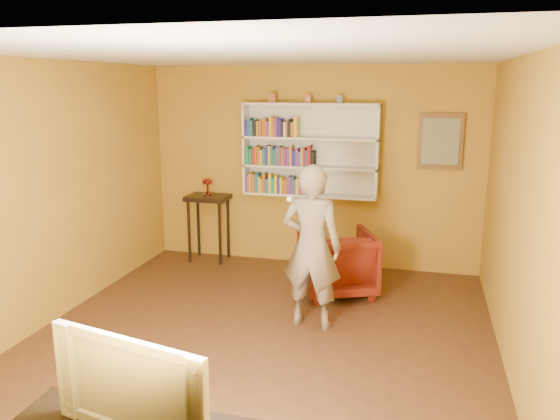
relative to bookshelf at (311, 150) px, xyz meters
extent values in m
cube|color=#402514|center=(0.00, -2.41, -1.65)|extent=(5.30, 5.80, 0.12)
cube|color=#A0731D|center=(0.00, 0.11, -0.24)|extent=(5.30, 0.04, 2.70)
cube|color=#A0731D|center=(0.00, -4.93, -0.24)|extent=(5.30, 0.04, 2.70)
cube|color=#A0731D|center=(-2.27, -2.41, -0.24)|extent=(0.04, 5.80, 2.70)
cube|color=#A0731D|center=(2.27, -2.41, -0.24)|extent=(0.04, 5.80, 2.70)
cube|color=white|center=(0.00, -2.41, 1.14)|extent=(5.30, 5.80, 0.06)
cube|color=silver|center=(0.00, 0.07, 0.01)|extent=(1.80, 0.03, 1.20)
cube|color=silver|center=(-0.89, -0.06, 0.01)|extent=(0.03, 0.28, 1.20)
cube|color=silver|center=(0.89, -0.06, 0.01)|extent=(0.03, 0.28, 1.20)
cube|color=silver|center=(0.00, -0.06, -0.59)|extent=(1.80, 0.28, 0.03)
cube|color=silver|center=(0.00, -0.06, -0.21)|extent=(1.80, 0.28, 0.03)
cube|color=silver|center=(0.00, -0.06, 0.17)|extent=(1.80, 0.28, 0.03)
cube|color=silver|center=(0.00, -0.06, 0.61)|extent=(1.80, 0.28, 0.03)
cube|color=#6E297D|center=(-0.84, -0.11, -0.46)|extent=(0.04, 0.15, 0.24)
cube|color=#AD7E22|center=(-0.80, -0.10, -0.45)|extent=(0.04, 0.18, 0.26)
cube|color=#99521B|center=(-0.75, -0.10, -0.45)|extent=(0.04, 0.17, 0.25)
cube|color=#215B7C|center=(-0.71, -0.10, -0.45)|extent=(0.04, 0.19, 0.26)
cube|color=gold|center=(-0.67, -0.10, -0.47)|extent=(0.03, 0.19, 0.22)
cube|color=#AD7E22|center=(-0.64, -0.11, -0.48)|extent=(0.03, 0.15, 0.19)
cube|color=#99521B|center=(-0.60, -0.11, -0.45)|extent=(0.03, 0.16, 0.26)
cube|color=#215B7C|center=(-0.56, -0.10, -0.48)|extent=(0.04, 0.18, 0.19)
cube|color=gold|center=(-0.52, -0.11, -0.45)|extent=(0.04, 0.15, 0.26)
cube|color=#1B7B4D|center=(-0.48, -0.10, -0.48)|extent=(0.04, 0.19, 0.21)
cube|color=gold|center=(-0.44, -0.10, -0.46)|extent=(0.04, 0.18, 0.24)
cube|color=#242197|center=(-0.40, -0.10, -0.47)|extent=(0.03, 0.19, 0.21)
cube|color=gold|center=(-0.37, -0.10, -0.47)|extent=(0.03, 0.18, 0.23)
cube|color=#99521B|center=(-0.33, -0.10, -0.48)|extent=(0.04, 0.18, 0.20)
cube|color=#99521B|center=(-0.29, -0.12, -0.47)|extent=(0.03, 0.14, 0.21)
cube|color=#6E297D|center=(-0.25, -0.10, -0.46)|extent=(0.04, 0.17, 0.24)
cube|color=#215B7C|center=(-0.21, -0.12, -0.46)|extent=(0.03, 0.15, 0.23)
cube|color=#6E297D|center=(-0.18, -0.10, -0.48)|extent=(0.03, 0.19, 0.20)
cube|color=gold|center=(-0.14, -0.10, -0.47)|extent=(0.04, 0.18, 0.22)
cube|color=#6E297D|center=(-0.11, -0.10, -0.47)|extent=(0.02, 0.18, 0.23)
cube|color=#99521B|center=(-0.08, -0.11, -0.47)|extent=(0.03, 0.15, 0.22)
cube|color=#215B7C|center=(-0.04, -0.10, -0.48)|extent=(0.04, 0.19, 0.19)
cube|color=silver|center=(0.00, -0.11, -0.46)|extent=(0.03, 0.16, 0.23)
cube|color=#1B7B4D|center=(-0.84, -0.10, -0.08)|extent=(0.04, 0.17, 0.24)
cube|color=#1B7B4D|center=(-0.79, -0.11, -0.10)|extent=(0.04, 0.16, 0.21)
cube|color=maroon|center=(-0.75, -0.11, -0.09)|extent=(0.03, 0.16, 0.22)
cube|color=#99521B|center=(-0.71, -0.10, -0.08)|extent=(0.03, 0.19, 0.25)
cube|color=#99521B|center=(-0.67, -0.11, -0.08)|extent=(0.04, 0.16, 0.24)
cube|color=gold|center=(-0.64, -0.12, -0.10)|extent=(0.02, 0.14, 0.20)
cube|color=#215B7C|center=(-0.60, -0.10, -0.09)|extent=(0.03, 0.17, 0.23)
cube|color=#242197|center=(-0.56, -0.10, -0.07)|extent=(0.03, 0.18, 0.26)
cube|color=gold|center=(-0.53, -0.11, -0.07)|extent=(0.03, 0.15, 0.25)
cube|color=#215B7C|center=(-0.49, -0.10, -0.07)|extent=(0.03, 0.18, 0.25)
cube|color=#1B7B4D|center=(-0.46, -0.10, -0.09)|extent=(0.02, 0.17, 0.22)
cube|color=#6E297D|center=(-0.42, -0.12, -0.08)|extent=(0.03, 0.14, 0.24)
cube|color=#215B7C|center=(-0.39, -0.12, -0.07)|extent=(0.03, 0.15, 0.25)
cube|color=#99521B|center=(-0.35, -0.11, -0.08)|extent=(0.03, 0.15, 0.24)
cube|color=#6E297D|center=(-0.32, -0.10, -0.09)|extent=(0.03, 0.17, 0.22)
cube|color=#6E297D|center=(-0.27, -0.12, -0.08)|extent=(0.04, 0.14, 0.23)
cube|color=#AD7E22|center=(-0.24, -0.11, -0.07)|extent=(0.03, 0.16, 0.26)
cube|color=#242197|center=(-0.20, -0.10, -0.10)|extent=(0.04, 0.18, 0.21)
cube|color=#6E297D|center=(-0.16, -0.10, -0.09)|extent=(0.04, 0.19, 0.23)
cube|color=#215B7C|center=(-0.12, -0.10, -0.10)|extent=(0.03, 0.18, 0.19)
cube|color=#AD7E22|center=(-0.09, -0.10, -0.08)|extent=(0.03, 0.17, 0.24)
cube|color=maroon|center=(-0.06, -0.10, -0.08)|extent=(0.02, 0.18, 0.24)
cube|color=#215B7C|center=(-0.03, -0.10, -0.09)|extent=(0.02, 0.18, 0.21)
cube|color=maroon|center=(0.01, -0.12, -0.07)|extent=(0.04, 0.14, 0.27)
cube|color=black|center=(0.05, -0.10, -0.10)|extent=(0.04, 0.18, 0.20)
cube|color=#242197|center=(-0.84, -0.11, 0.29)|extent=(0.03, 0.16, 0.21)
cube|color=#215B7C|center=(-0.81, -0.10, 0.30)|extent=(0.03, 0.19, 0.23)
cube|color=#215B7C|center=(-0.77, -0.11, 0.28)|extent=(0.03, 0.15, 0.21)
cube|color=black|center=(-0.73, -0.10, 0.29)|extent=(0.04, 0.17, 0.21)
cube|color=#AD7E22|center=(-0.69, -0.10, 0.28)|extent=(0.02, 0.18, 0.20)
cube|color=#99521B|center=(-0.65, -0.10, 0.28)|extent=(0.04, 0.18, 0.20)
cube|color=#99521B|center=(-0.61, -0.12, 0.29)|extent=(0.03, 0.14, 0.23)
cube|color=#99521B|center=(-0.58, -0.11, 0.29)|extent=(0.03, 0.16, 0.23)
cube|color=#6E297D|center=(-0.55, -0.10, 0.28)|extent=(0.03, 0.18, 0.20)
cube|color=gold|center=(-0.51, -0.11, 0.31)|extent=(0.03, 0.17, 0.25)
cube|color=#99521B|center=(-0.47, -0.11, 0.30)|extent=(0.04, 0.15, 0.25)
cube|color=#6E297D|center=(-0.43, -0.11, 0.30)|extent=(0.04, 0.15, 0.24)
cube|color=#242197|center=(-0.39, -0.10, 0.30)|extent=(0.04, 0.19, 0.23)
cube|color=black|center=(-0.35, -0.10, 0.28)|extent=(0.03, 0.19, 0.21)
cube|color=silver|center=(-0.32, -0.11, 0.28)|extent=(0.03, 0.15, 0.19)
cube|color=#99521B|center=(-0.29, -0.12, 0.28)|extent=(0.02, 0.15, 0.21)
cube|color=black|center=(-0.26, -0.11, 0.30)|extent=(0.03, 0.16, 0.23)
cube|color=#99521B|center=(-0.21, -0.10, 0.28)|extent=(0.04, 0.17, 0.20)
cube|color=gold|center=(-0.17, -0.11, 0.31)|extent=(0.04, 0.15, 0.26)
cube|color=#99582B|center=(-0.51, -0.06, 0.68)|extent=(0.09, 0.09, 0.12)
cube|color=#AF593A|center=(-0.03, -0.06, 0.67)|extent=(0.08, 0.08, 0.11)
cube|color=slate|center=(0.38, -0.06, 0.67)|extent=(0.07, 0.07, 0.10)
cube|color=brown|center=(1.65, 0.06, 0.16)|extent=(0.55, 0.04, 0.70)
cube|color=gray|center=(1.65, 0.03, 0.16)|extent=(0.45, 0.02, 0.58)
cylinder|color=black|center=(-1.66, -0.33, -1.16)|extent=(0.04, 0.04, 0.87)
cylinder|color=black|center=(-1.20, -0.33, -1.16)|extent=(0.04, 0.04, 0.87)
cylinder|color=black|center=(-1.66, 0.01, -1.16)|extent=(0.04, 0.04, 0.87)
cylinder|color=black|center=(-1.20, 0.01, -1.16)|extent=(0.04, 0.04, 0.87)
cube|color=black|center=(-1.43, -0.16, -0.69)|extent=(0.57, 0.44, 0.06)
cylinder|color=maroon|center=(-1.43, -0.16, -0.65)|extent=(0.10, 0.10, 0.02)
cylinder|color=maroon|center=(-1.43, -0.16, -0.58)|extent=(0.03, 0.03, 0.13)
ellipsoid|color=maroon|center=(-1.43, -0.16, -0.47)|extent=(0.14, 0.14, 0.09)
cylinder|color=beige|center=(-1.36, -0.16, -0.47)|extent=(0.01, 0.01, 0.10)
cylinder|color=beige|center=(-1.37, -0.12, -0.47)|extent=(0.01, 0.01, 0.10)
cylinder|color=beige|center=(-1.41, -0.09, -0.47)|extent=(0.01, 0.01, 0.10)
cylinder|color=beige|center=(-1.46, -0.10, -0.47)|extent=(0.01, 0.01, 0.10)
cylinder|color=beige|center=(-1.49, -0.14, -0.47)|extent=(0.01, 0.01, 0.10)
cylinder|color=beige|center=(-1.49, -0.18, -0.47)|extent=(0.01, 0.01, 0.10)
cylinder|color=beige|center=(-1.46, -0.22, -0.47)|extent=(0.01, 0.01, 0.10)
cylinder|color=beige|center=(-1.41, -0.23, -0.47)|extent=(0.01, 0.01, 0.10)
cylinder|color=beige|center=(-1.37, -0.20, -0.47)|extent=(0.01, 0.01, 0.10)
imported|color=#4D0A05|center=(0.53, -0.97, -1.21)|extent=(1.09, 1.10, 0.77)
imported|color=#796A59|center=(0.41, -1.92, -0.75)|extent=(0.65, 0.45, 1.69)
cube|color=white|center=(0.26, -2.19, -0.20)|extent=(0.04, 0.15, 0.04)
imported|color=black|center=(0.00, -4.66, -0.75)|extent=(1.03, 0.34, 0.59)
camera|label=1|loc=(1.44, -7.11, 0.86)|focal=35.00mm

